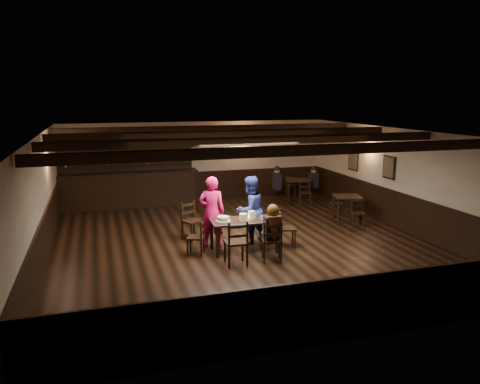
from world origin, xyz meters
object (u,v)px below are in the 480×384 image
object	(u,v)px
bar_counter	(128,185)
cake	(223,219)
chair_near_left	(237,240)
woman_pink	(212,212)
dining_table	(244,223)
man_blue	(250,210)
chair_near_right	(272,238)

from	to	relation	value
bar_counter	cake	bearing A→B (deg)	-71.83
chair_near_left	woman_pink	size ratio (longest dim) A/B	0.58
woman_pink	cake	distance (m)	0.53
dining_table	man_blue	world-z (taller)	man_blue
chair_near_left	bar_counter	distance (m)	6.50
chair_near_left	bar_counter	xyz separation A→B (m)	(-1.80, 6.25, 0.15)
chair_near_left	cake	xyz separation A→B (m)	(-0.05, 0.92, 0.22)
chair_near_right	bar_counter	distance (m)	6.75
man_blue	chair_near_right	bearing A→B (deg)	67.27
man_blue	woman_pink	bearing A→B (deg)	-23.52
chair_near_left	chair_near_right	size ratio (longest dim) A/B	1.08
man_blue	dining_table	bearing A→B (deg)	35.39
chair_near_right	man_blue	xyz separation A→B (m)	(-0.04, 1.43, 0.30)
dining_table	chair_near_right	world-z (taller)	chair_near_right
chair_near_left	woman_pink	distance (m)	1.47
chair_near_left	cake	bearing A→B (deg)	93.12
chair_near_left	man_blue	size ratio (longest dim) A/B	0.59
chair_near_left	man_blue	bearing A→B (deg)	62.17
dining_table	man_blue	xyz separation A→B (m)	(0.33, 0.57, 0.16)
woman_pink	man_blue	world-z (taller)	woman_pink
man_blue	cake	bearing A→B (deg)	8.31
cake	man_blue	bearing A→B (deg)	32.81
dining_table	woman_pink	bearing A→B (deg)	138.49
bar_counter	man_blue	bearing A→B (deg)	-61.91
man_blue	bar_counter	distance (m)	5.44
chair_near_right	cake	bearing A→B (deg)	133.51
woman_pink	bar_counter	size ratio (longest dim) A/B	0.38
chair_near_right	man_blue	size ratio (longest dim) A/B	0.55
chair_near_left	bar_counter	size ratio (longest dim) A/B	0.22
cake	bar_counter	bearing A→B (deg)	108.17
man_blue	bar_counter	bearing A→B (deg)	-86.41
chair_near_right	bar_counter	world-z (taller)	bar_counter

